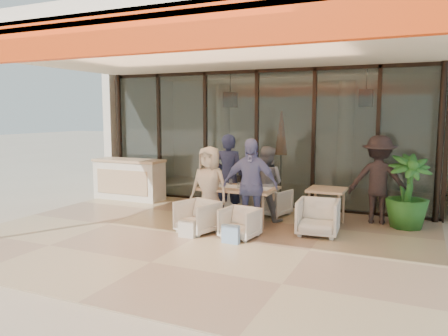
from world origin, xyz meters
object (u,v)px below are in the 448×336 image
object	(u,v)px
chair_near_left	(197,215)
side_table	(327,194)
diner_navy	(228,176)
side_chair	(318,216)
host_counter	(129,179)
chair_near_right	(240,222)
diner_periwinkle	(250,186)
diner_cream	(209,187)
standing_woman	(378,180)
chair_far_left	(237,199)
chair_far_right	(273,201)
potted_palm	(408,192)
dining_table	(238,190)
diner_grey	(266,184)

from	to	relation	value
chair_near_left	side_table	xyz separation A→B (m)	(2.06, 1.49, 0.30)
diner_navy	side_chair	xyz separation A→B (m)	(2.06, -0.66, -0.52)
host_counter	chair_near_left	distance (m)	3.67
chair_near_right	side_chair	distance (m)	1.43
diner_periwinkle	side_table	size ratio (longest dim) A/B	2.34
host_counter	diner_navy	bearing A→B (deg)	-12.10
chair_near_right	diner_navy	distance (m)	1.73
diner_periwinkle	diner_cream	bearing A→B (deg)	171.32
diner_navy	side_chair	size ratio (longest dim) A/B	2.41
side_chair	diner_periwinkle	bearing A→B (deg)	-173.06
standing_woman	side_chair	bearing A→B (deg)	53.00
chair_near_right	side_chair	size ratio (longest dim) A/B	0.82
chair_far_left	chair_near_right	distance (m)	2.08
chair_far_right	diner_cream	size ratio (longest dim) A/B	0.42
potted_palm	diner_cream	bearing A→B (deg)	-157.94
host_counter	standing_woman	world-z (taller)	standing_woman
chair_far_left	chair_near_left	world-z (taller)	chair_near_left
diner_periwinkle	host_counter	bearing A→B (deg)	149.51
dining_table	potted_palm	xyz separation A→B (m)	(3.08, 0.96, 0.03)
diner_periwinkle	potted_palm	xyz separation A→B (m)	(2.66, 1.42, -0.16)
chair_near_right	diner_cream	distance (m)	1.09
chair_far_right	diner_navy	xyz separation A→B (m)	(-0.84, -0.50, 0.56)
side_chair	host_counter	bearing A→B (deg)	161.24
chair_far_left	standing_woman	distance (m)	3.01
chair_far_left	potted_palm	distance (m)	3.52
diner_periwinkle	dining_table	bearing A→B (deg)	124.46
side_table	potted_palm	world-z (taller)	potted_palm
chair_far_right	standing_woman	xyz separation A→B (m)	(2.11, 0.19, 0.56)
dining_table	side_table	distance (m)	1.73
chair_far_left	side_chair	world-z (taller)	side_chair
chair_near_right	diner_periwinkle	size ratio (longest dim) A/B	0.35
dining_table	diner_periwinkle	bearing A→B (deg)	-46.86
standing_woman	side_table	bearing A→B (deg)	30.23
dining_table	side_table	bearing A→B (deg)	18.06
chair_near_left	side_chair	bearing A→B (deg)	37.89
chair_near_right	potted_palm	bearing A→B (deg)	43.29
chair_near_left	side_chair	distance (m)	2.19
diner_grey	diner_navy	bearing A→B (deg)	3.27
diner_periwinkle	side_table	distance (m)	1.59
chair_far_right	diner_grey	world-z (taller)	diner_grey
host_counter	dining_table	distance (m)	3.62
chair_far_left	potted_palm	world-z (taller)	potted_palm
diner_cream	side_chair	bearing A→B (deg)	7.85
diner_grey	standing_woman	size ratio (longest dim) A/B	0.87
chair_far_right	diner_grey	distance (m)	0.67
host_counter	dining_table	bearing A→B (deg)	-17.60
chair_near_left	diner_navy	size ratio (longest dim) A/B	0.38
side_chair	diner_navy	bearing A→B (deg)	157.91
chair_near_left	standing_woman	xyz separation A→B (m)	(2.95, 2.09, 0.55)
diner_navy	diner_grey	world-z (taller)	diner_navy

